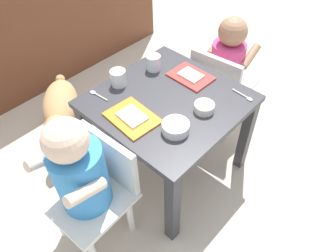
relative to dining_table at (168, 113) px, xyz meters
The scene contains 14 objects.
ground_plane 0.37m from the dining_table, ahead, with size 7.00×7.00×0.00m, color beige.
kitchen_cabinet_back 1.18m from the dining_table, 90.00° to the left, with size 1.81×0.39×0.95m, color brown.
dining_table is the anchor object (origin of this frame).
seated_child_left 0.45m from the dining_table, behind, with size 0.29×0.29×0.66m.
seated_child_right 0.44m from the dining_table, ahead, with size 0.31×0.31×0.62m.
dog 0.62m from the dining_table, 110.39° to the left, with size 0.37×0.43×0.29m.
food_tray_left 0.19m from the dining_table, behind, with size 0.16×0.20×0.02m.
food_tray_right 0.19m from the dining_table, ahead, with size 0.13×0.18×0.02m.
water_cup_left 0.24m from the dining_table, 59.50° to the left, with size 0.06×0.06×0.07m.
water_cup_right 0.25m from the dining_table, 107.52° to the left, with size 0.07×0.07×0.07m.
veggie_bowl_near 0.18m from the dining_table, 73.73° to the right, with size 0.08×0.08×0.03m.
cereal_bowl_right_side 0.20m from the dining_table, 128.93° to the right, with size 0.10×0.10×0.04m.
spoon_by_left_tray 0.32m from the dining_table, 44.95° to the right, with size 0.02×0.10×0.01m.
spoon_by_right_tray 0.30m from the dining_table, 127.45° to the left, with size 0.02×0.10×0.01m.
Camera 1 is at (-0.72, -0.65, 1.28)m, focal length 33.73 mm.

